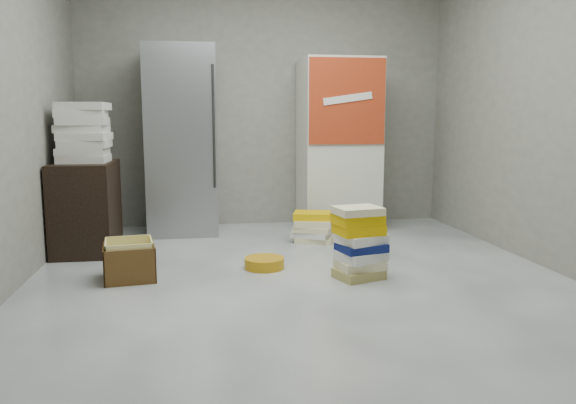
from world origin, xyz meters
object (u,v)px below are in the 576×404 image
at_px(wood_shelf, 86,207).
at_px(phonebook_stack_main, 360,243).
at_px(steel_fridge, 182,141).
at_px(cardboard_box, 130,263).
at_px(coke_cooler, 338,144).

distance_m(wood_shelf, phonebook_stack_main, 2.49).
distance_m(steel_fridge, phonebook_stack_main, 2.45).
height_order(steel_fridge, cardboard_box, steel_fridge).
bearing_deg(coke_cooler, phonebook_stack_main, -99.06).
xyz_separation_m(steel_fridge, cardboard_box, (-0.35, -1.71, -0.83)).
relative_size(coke_cooler, cardboard_box, 4.34).
height_order(steel_fridge, coke_cooler, steel_fridge).
distance_m(coke_cooler, phonebook_stack_main, 2.06).
relative_size(wood_shelf, phonebook_stack_main, 1.48).
distance_m(phonebook_stack_main, cardboard_box, 1.72).
xyz_separation_m(steel_fridge, phonebook_stack_main, (1.34, -1.94, -0.68)).
distance_m(wood_shelf, cardboard_box, 1.12).
xyz_separation_m(phonebook_stack_main, cardboard_box, (-1.69, 0.23, -0.15)).
bearing_deg(steel_fridge, coke_cooler, -0.18).
relative_size(coke_cooler, phonebook_stack_main, 3.33).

